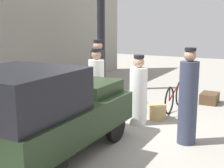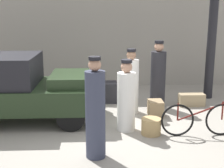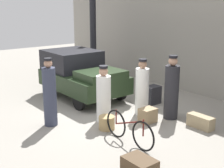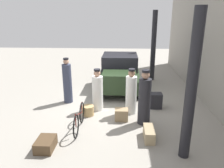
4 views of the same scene
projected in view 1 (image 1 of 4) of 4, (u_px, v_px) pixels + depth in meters
The scene contains 13 objects.
ground_plane at pixel (116, 127), 7.10m from camera, with size 30.00×30.00×0.00m, color gray.
canopy_pillar_right at pixel (101, 36), 10.62m from camera, with size 0.27×0.27×3.74m.
truck at pixel (42, 108), 5.45m from camera, with size 3.26×1.85×1.62m.
bicycle at pixel (175, 96), 8.47m from camera, with size 1.69×0.04×0.76m.
wicker_basket at pixel (158, 112), 7.67m from camera, with size 0.43×0.43×0.36m.
porter_with_bicycle at pixel (96, 85), 8.01m from camera, with size 0.40×0.40×1.70m.
porter_standing_middle at pixel (188, 100), 6.02m from camera, with size 0.36×0.36×1.88m.
conductor_in_dark_uniform at pixel (138, 93), 7.24m from camera, with size 0.41×0.41×1.62m.
porter_carrying_trunk at pixel (98, 76), 8.88m from camera, with size 0.42×0.42×1.87m.
suitcase_tan_flat at pixel (54, 102), 8.12m from camera, with size 0.38×0.49×0.60m.
trunk_umber_medium at pixel (209, 98), 9.17m from camera, with size 0.66×0.48×0.31m.
suitcase_black_upright at pixel (119, 102), 8.50m from camera, with size 0.36×0.46×0.41m.
trunk_wicker_pale at pixel (112, 92), 9.91m from camera, with size 0.72×0.30×0.35m.
Camera 1 is at (-6.04, -3.08, 2.35)m, focal length 50.00 mm.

